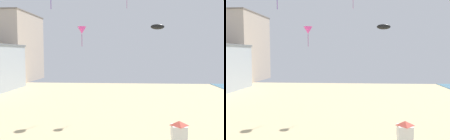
% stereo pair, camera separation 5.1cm
% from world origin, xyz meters
% --- Properties ---
extents(boardwalk_hotel_far, '(10.66, 18.10, 18.76)m').
position_xyz_m(boardwalk_hotel_far, '(-27.63, 63.70, 9.39)').
color(boardwalk_hotel_far, '#C6B29E').
rests_on(boardwalk_hotel_far, ground).
extents(lifeguard_stand, '(1.10, 1.10, 2.55)m').
position_xyz_m(lifeguard_stand, '(8.36, 16.66, 1.84)').
color(lifeguard_stand, white).
rests_on(lifeguard_stand, ground).
extents(kite_magenta_delta_2, '(1.15, 1.15, 2.62)m').
position_xyz_m(kite_magenta_delta_2, '(-1.76, 29.75, 10.81)').
color(kite_magenta_delta_2, '#DB3D9E').
extents(kite_black_parafoil, '(1.61, 0.45, 0.63)m').
position_xyz_m(kite_black_parafoil, '(7.81, 27.03, 10.90)').
color(kite_black_parafoil, black).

